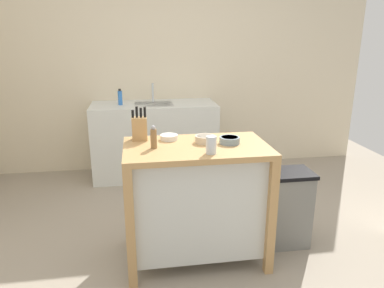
{
  "coord_description": "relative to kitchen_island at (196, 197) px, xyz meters",
  "views": [
    {
      "loc": [
        -0.47,
        -2.43,
        1.65
      ],
      "look_at": [
        -0.07,
        0.16,
        0.85
      ],
      "focal_mm": 33.69,
      "sensor_mm": 36.0,
      "label": 1
    }
  ],
  "objects": [
    {
      "name": "ground_plane",
      "position": [
        0.07,
        0.04,
        -0.5
      ],
      "size": [
        5.91,
        5.91,
        0.0
      ],
      "primitive_type": "plane",
      "color": "gray",
      "rests_on": "ground"
    },
    {
      "name": "wall_back",
      "position": [
        0.07,
        2.11,
        0.8
      ],
      "size": [
        4.91,
        0.1,
        2.6
      ],
      "primitive_type": "cube",
      "color": "beige",
      "rests_on": "ground"
    },
    {
      "name": "kitchen_island",
      "position": [
        0.0,
        0.0,
        0.0
      ],
      "size": [
        1.02,
        0.61,
        0.9
      ],
      "color": "tan",
      "rests_on": "ground"
    },
    {
      "name": "knife_block",
      "position": [
        -0.39,
        0.21,
        0.49
      ],
      "size": [
        0.11,
        0.09,
        0.25
      ],
      "color": "tan",
      "rests_on": "kitchen_island"
    },
    {
      "name": "bowl_ceramic_small",
      "position": [
        -0.18,
        0.17,
        0.42
      ],
      "size": [
        0.13,
        0.13,
        0.04
      ],
      "color": "silver",
      "rests_on": "kitchen_island"
    },
    {
      "name": "bowl_stoneware_deep",
      "position": [
        0.07,
        0.06,
        0.42
      ],
      "size": [
        0.14,
        0.14,
        0.05
      ],
      "color": "beige",
      "rests_on": "kitchen_island"
    },
    {
      "name": "bowl_ceramic_wide",
      "position": [
        0.24,
        0.01,
        0.42
      ],
      "size": [
        0.15,
        0.15,
        0.05
      ],
      "color": "gray",
      "rests_on": "kitchen_island"
    },
    {
      "name": "drinking_cup",
      "position": [
        0.06,
        -0.19,
        0.46
      ],
      "size": [
        0.07,
        0.07,
        0.12
      ],
      "color": "silver",
      "rests_on": "kitchen_island"
    },
    {
      "name": "pepper_grinder",
      "position": [
        -0.3,
        -0.02,
        0.47
      ],
      "size": [
        0.04,
        0.04,
        0.16
      ],
      "color": "olive",
      "rests_on": "kitchen_island"
    },
    {
      "name": "trash_bin",
      "position": [
        0.75,
        0.07,
        -0.19
      ],
      "size": [
        0.36,
        0.28,
        0.63
      ],
      "color": "slate",
      "rests_on": "ground"
    },
    {
      "name": "sink_counter",
      "position": [
        -0.21,
        1.76,
        -0.06
      ],
      "size": [
        1.45,
        0.6,
        0.88
      ],
      "color": "silver",
      "rests_on": "ground"
    },
    {
      "name": "sink_faucet",
      "position": [
        -0.21,
        1.9,
        0.49
      ],
      "size": [
        0.02,
        0.02,
        0.22
      ],
      "color": "#B7BCC1",
      "rests_on": "sink_counter"
    },
    {
      "name": "bottle_spray_cleaner",
      "position": [
        -0.59,
        1.75,
        0.46
      ],
      "size": [
        0.05,
        0.05,
        0.18
      ],
      "color": "blue",
      "rests_on": "sink_counter"
    }
  ]
}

